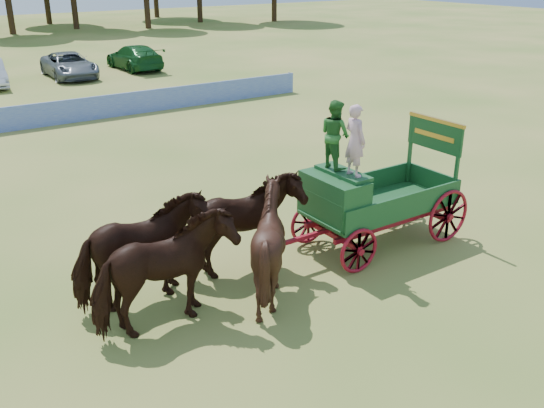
% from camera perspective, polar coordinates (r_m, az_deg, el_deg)
% --- Properties ---
extents(ground, '(160.00, 160.00, 0.00)m').
position_cam_1_polar(ground, '(13.40, 5.51, -8.23)').
color(ground, '#A18949').
rests_on(ground, ground).
extents(horse_lead_left, '(2.85, 1.41, 2.35)m').
position_cam_1_polar(horse_lead_left, '(11.77, -10.09, -6.49)').
color(horse_lead_left, black).
rests_on(horse_lead_left, ground).
extents(horse_lead_right, '(2.81, 1.33, 2.35)m').
position_cam_1_polar(horse_lead_right, '(12.68, -12.17, -4.48)').
color(horse_lead_right, black).
rests_on(horse_lead_right, ground).
extents(horse_wheel_left, '(2.44, 2.25, 2.36)m').
position_cam_1_polar(horse_wheel_left, '(12.79, -0.27, -3.71)').
color(horse_wheel_left, black).
rests_on(horse_wheel_left, ground).
extents(horse_wheel_right, '(2.88, 1.48, 2.35)m').
position_cam_1_polar(horse_wheel_right, '(13.63, -2.85, -2.05)').
color(horse_wheel_right, black).
rests_on(horse_wheel_right, ground).
extents(farm_dray, '(6.00, 2.00, 3.80)m').
position_cam_1_polar(farm_dray, '(14.70, 8.04, 1.71)').
color(farm_dray, maroon).
rests_on(farm_dray, ground).
extents(sponsor_banner, '(26.00, 0.08, 1.05)m').
position_cam_1_polar(sponsor_banner, '(28.30, -20.13, 7.98)').
color(sponsor_banner, '#2243B8').
rests_on(sponsor_banner, ground).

